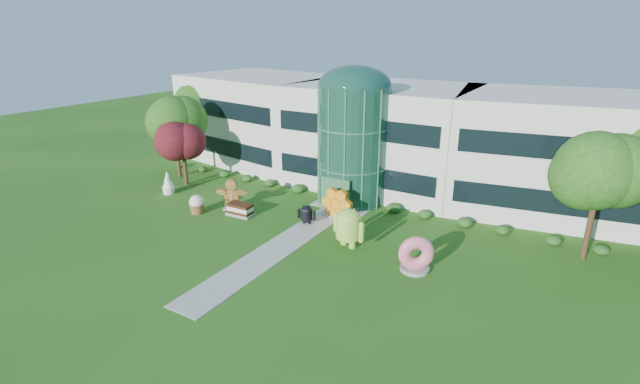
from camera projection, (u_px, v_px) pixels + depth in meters
The scene contains 14 objects.
ground at pixel (270, 254), 30.95m from camera, with size 140.00×140.00×0.00m, color #215114.
building at pixel (382, 135), 43.94m from camera, with size 46.00×15.00×9.30m, color beige, non-canonical shape.
atrium at pixel (353, 145), 39.00m from camera, with size 6.00×6.00×9.80m, color #194738.
walkway at pixel (287, 242), 32.56m from camera, with size 2.40×20.00×0.04m, color #9E9E93.
tree_red at pixel (184, 154), 43.48m from camera, with size 4.00×4.00×6.00m, color #3F0C14, non-canonical shape.
trees_backdrop at pixel (358, 151), 40.05m from camera, with size 52.00×8.00×8.40m, color #1C4A12, non-canonical shape.
android_green at pixel (348, 224), 31.54m from camera, with size 2.84×1.89×3.21m, color #9AD042, non-canonical shape.
android_black at pixel (306, 213), 35.40m from camera, with size 1.53×1.03×1.74m, color black, non-canonical shape.
donut at pixel (416, 253), 28.47m from camera, with size 2.27×1.09×2.36m, color #DC5372, non-canonical shape.
gingerbread at pixel (232, 194), 38.15m from camera, with size 2.86×1.10×2.64m, color brown, non-canonical shape.
ice_cream_sandwich at pixel (240, 210), 37.10m from camera, with size 2.22×1.11×0.99m, color black, non-canonical shape.
honeycomb at pixel (337, 205), 36.48m from camera, with size 2.78×0.99×2.18m, color orange, non-canonical shape.
froyo at pixel (168, 183), 41.76m from camera, with size 1.21×1.21×2.07m, color white, non-canonical shape.
cupcake at pixel (197, 204), 37.45m from camera, with size 1.29×1.29×1.55m, color white, non-canonical shape.
Camera 1 is at (17.08, -22.12, 14.34)m, focal length 26.00 mm.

